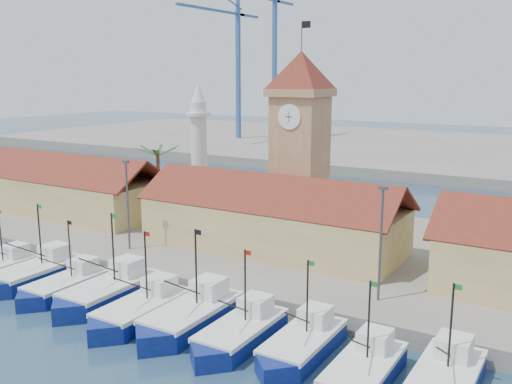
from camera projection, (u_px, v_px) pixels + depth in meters
The scene contains 19 objects.
ground at pixel (138, 335), 41.68m from camera, with size 400.00×400.00×0.00m, color navy.
quay at pixel (290, 244), 61.69m from camera, with size 140.00×32.00×1.50m, color gray.
terminal at pixel (460, 152), 133.85m from camera, with size 240.00×80.00×2.00m, color gray.
boat_1 at pixel (34, 275), 52.14m from camera, with size 3.69×10.11×7.65m.
boat_2 at pixel (65, 287), 49.29m from camera, with size 3.31×9.07×6.86m.
boat_3 at pixel (107, 293), 47.61m from camera, with size 3.83×10.48×7.93m.
boat_4 at pixel (140, 312), 43.94m from camera, with size 3.58×9.80×7.42m.
boat_5 at pixel (189, 318), 42.73m from camera, with size 3.83×10.48×7.93m.
boat_6 at pixel (239, 335), 40.14m from camera, with size 3.45×9.45×7.15m.
boat_7 at pixel (301, 346), 38.44m from camera, with size 3.36×9.20×6.96m.
boat_8 at pixel (362, 374), 34.91m from camera, with size 3.31×9.06×6.86m.
hall_left at pixel (57, 191), 73.83m from camera, with size 31.20×10.13×7.61m.
hall_center at pixel (272, 223), 57.68m from camera, with size 27.04×10.13×7.61m.
clock_tower at pixel (300, 139), 61.12m from camera, with size 5.80×5.80×22.70m.
minaret at pixel (199, 149), 70.82m from camera, with size 3.00×3.00×16.30m.
palm_tree at pixel (158, 175), 72.36m from camera, with size 5.60×5.03×8.39m.
lamp_posts at pixel (233, 216), 50.21m from camera, with size 80.70×0.25×9.03m.
crane_blue_far at pixel (234, 52), 149.45m from camera, with size 1.00×35.47×40.46m.
crane_blue_near at pixel (273, 47), 151.01m from camera, with size 1.00×30.15×43.99m.
Camera 1 is at (27.38, -28.74, 18.65)m, focal length 40.00 mm.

